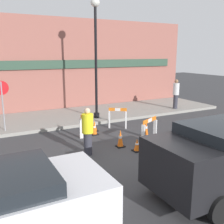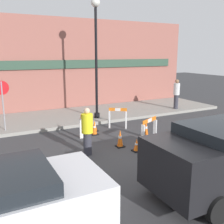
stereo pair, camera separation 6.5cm
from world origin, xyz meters
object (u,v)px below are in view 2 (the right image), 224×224
Objects in this scene: streetlamp_post at (96,44)px; person_worker at (87,130)px; stop_sign at (2,97)px; person_pedestrian at (176,93)px.

streetlamp_post is 3.56× the size of person_worker.
stop_sign is 9.72m from person_pedestrian.
person_pedestrian is (5.18, -0.17, -2.79)m from streetlamp_post.
person_pedestrian is at bearing -1.92° from streetlamp_post.
streetlamp_post is at bearing 29.51° from person_worker.
person_pedestrian is at bearing 178.47° from stop_sign.
person_worker is at bearing -118.20° from streetlamp_post.
streetlamp_post reaches higher than person_pedestrian.
stop_sign reaches higher than person_pedestrian.
person_worker is 0.93× the size of person_pedestrian.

